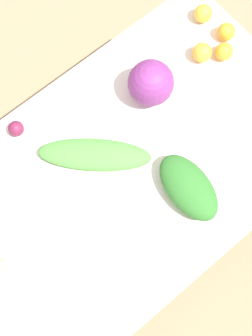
{
  "coord_description": "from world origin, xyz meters",
  "views": [
    {
      "loc": [
        -0.3,
        -0.37,
        2.3
      ],
      "look_at": [
        0.0,
        0.0,
        0.73
      ],
      "focal_mm": 50.0,
      "sensor_mm": 36.0,
      "label": 1
    }
  ],
  "objects": [
    {
      "name": "dining_table",
      "position": [
        0.0,
        0.0,
        0.62
      ],
      "size": [
        1.44,
        0.88,
        0.71
      ],
      "color": "silver",
      "rests_on": "ground_plane"
    },
    {
      "name": "cabbage_purple",
      "position": [
        0.26,
        0.17,
        0.79
      ],
      "size": [
        0.17,
        0.17,
        0.17
      ],
      "primitive_type": "sphere",
      "color": "#7A2D75",
      "rests_on": "dining_table"
    },
    {
      "name": "greens_bunch_beet_tops",
      "position": [
        -0.06,
        0.11,
        0.74
      ],
      "size": [
        0.37,
        0.36,
        0.06
      ],
      "primitive_type": "ellipsoid",
      "rotation": [
        0.0,
        0.0,
        5.53
      ],
      "color": "#4C933D",
      "rests_on": "dining_table"
    },
    {
      "name": "greens_bunch_scallion",
      "position": [
        0.11,
        -0.19,
        0.76
      ],
      "size": [
        0.17,
        0.28,
        0.09
      ],
      "primitive_type": "ellipsoid",
      "rotation": [
        0.0,
        0.0,
        4.63
      ],
      "color": "#2D6B28",
      "rests_on": "dining_table"
    },
    {
      "name": "ground_plane",
      "position": [
        0.0,
        0.0,
        0.0
      ],
      "size": [
        8.0,
        8.0,
        0.0
      ],
      "primitive_type": "plane",
      "color": "#937A5B"
    },
    {
      "name": "orange_0",
      "position": [
        0.57,
        0.11,
        0.75
      ],
      "size": [
        0.07,
        0.07,
        0.07
      ],
      "primitive_type": "sphere",
      "color": "orange",
      "rests_on": "dining_table"
    },
    {
      "name": "beet_root",
      "position": [
        -0.21,
        0.36,
        0.74
      ],
      "size": [
        0.06,
        0.06,
        0.06
      ],
      "primitive_type": "sphere",
      "color": "maroon",
      "rests_on": "dining_table"
    },
    {
      "name": "orange_3",
      "position": [
        0.64,
        0.17,
        0.75
      ],
      "size": [
        0.07,
        0.07,
        0.07
      ],
      "primitive_type": "sphere",
      "color": "orange",
      "rests_on": "dining_table"
    },
    {
      "name": "orange_2",
      "position": [
        0.51,
        0.16,
        0.75
      ],
      "size": [
        0.07,
        0.07,
        0.07
      ],
      "primitive_type": "sphere",
      "color": "#F9A833",
      "rests_on": "dining_table"
    },
    {
      "name": "orange_1",
      "position": [
        0.62,
        0.29,
        0.75
      ],
      "size": [
        0.07,
        0.07,
        0.07
      ],
      "primitive_type": "sphere",
      "color": "#F9A833",
      "rests_on": "dining_table"
    }
  ]
}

